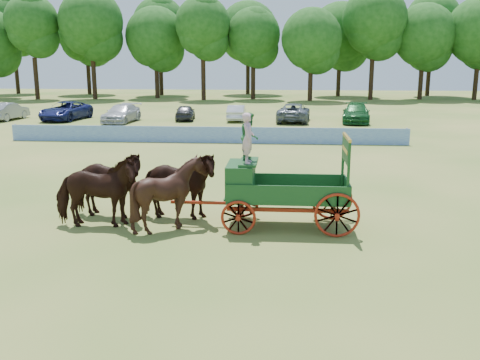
% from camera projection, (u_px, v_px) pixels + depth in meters
% --- Properties ---
extents(ground, '(160.00, 160.00, 0.00)m').
position_uv_depth(ground, '(156.00, 228.00, 17.21)').
color(ground, '#A08D48').
rests_on(ground, ground).
extents(horse_lead_left, '(2.86, 1.49, 2.33)m').
position_uv_depth(horse_lead_left, '(96.00, 192.00, 17.03)').
color(horse_lead_left, black).
rests_on(horse_lead_left, ground).
extents(horse_lead_right, '(2.90, 1.60, 2.33)m').
position_uv_depth(horse_lead_right, '(107.00, 184.00, 18.10)').
color(horse_lead_right, black).
rests_on(horse_lead_right, ground).
extents(horse_wheel_left, '(2.27, 2.06, 2.34)m').
position_uv_depth(horse_wheel_left, '(170.00, 194.00, 16.84)').
color(horse_wheel_left, black).
rests_on(horse_wheel_left, ground).
extents(horse_wheel_right, '(2.81, 1.36, 2.33)m').
position_uv_depth(horse_wheel_right, '(177.00, 186.00, 17.91)').
color(horse_wheel_right, black).
rests_on(horse_wheel_right, ground).
extents(farm_dray, '(5.99, 2.00, 3.71)m').
position_uv_depth(farm_dray, '(265.00, 178.00, 17.06)').
color(farm_dray, '#AA2E11').
rests_on(farm_dray, ground).
extents(sponsor_banner, '(26.00, 0.08, 1.05)m').
position_uv_depth(sponsor_banner, '(205.00, 135.00, 34.67)').
color(sponsor_banner, '#2048B0').
rests_on(sponsor_banner, ground).
extents(parked_cars, '(38.66, 7.32, 1.64)m').
position_uv_depth(parked_cars, '(168.00, 112.00, 46.80)').
color(parked_cars, silver).
rests_on(parked_cars, ground).
extents(treeline, '(89.31, 21.32, 15.10)m').
position_uv_depth(treeline, '(231.00, 29.00, 73.67)').
color(treeline, '#382314').
rests_on(treeline, ground).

